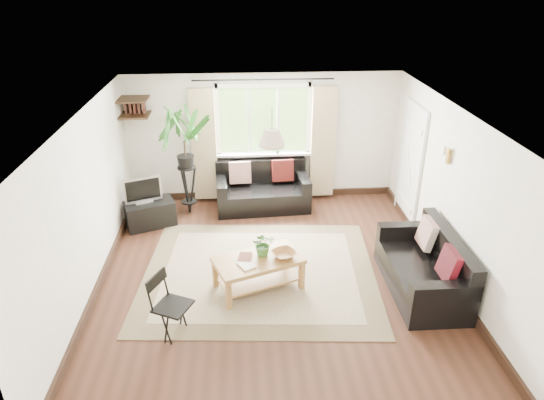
{
  "coord_description": "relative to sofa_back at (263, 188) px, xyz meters",
  "views": [
    {
      "loc": [
        -0.42,
        -5.86,
        4.09
      ],
      "look_at": [
        0.0,
        0.4,
        1.05
      ],
      "focal_mm": 32.0,
      "sensor_mm": 36.0,
      "label": 1
    }
  ],
  "objects": [
    {
      "name": "pendant_lamp",
      "position": [
        0.05,
        -1.87,
        1.65
      ],
      "size": [
        0.36,
        0.36,
        0.54
      ],
      "primitive_type": null,
      "color": "beige",
      "rests_on": "ceiling"
    },
    {
      "name": "sofa_back",
      "position": [
        0.0,
        0.0,
        0.0
      ],
      "size": [
        1.74,
        0.95,
        0.8
      ],
      "primitive_type": null,
      "rotation": [
        0.0,
        0.0,
        0.06
      ],
      "color": "black",
      "rests_on": "floor"
    },
    {
      "name": "sofa_right",
      "position": [
        2.06,
        -2.7,
        0.0
      ],
      "size": [
        1.7,
        0.85,
        0.8
      ],
      "primitive_type": null,
      "rotation": [
        0.0,
        0.0,
        -1.57
      ],
      "color": "black",
      "rests_on": "floor"
    },
    {
      "name": "wall_right",
      "position": [
        2.55,
        -2.27,
        0.8
      ],
      "size": [
        0.02,
        5.5,
        2.4
      ],
      "primitive_type": "cube",
      "color": "silver",
      "rests_on": "floor"
    },
    {
      "name": "tv_stand",
      "position": [
        -1.98,
        -0.56,
        -0.18
      ],
      "size": [
        0.93,
        0.73,
        0.44
      ],
      "primitive_type": "cube",
      "rotation": [
        0.0,
        0.0,
        0.37
      ],
      "color": "black",
      "rests_on": "floor"
    },
    {
      "name": "wall_back",
      "position": [
        0.05,
        0.48,
        0.8
      ],
      "size": [
        5.0,
        0.02,
        2.4
      ],
      "primitive_type": "cube",
      "color": "silver",
      "rests_on": "floor"
    },
    {
      "name": "book_b",
      "position": [
        -0.45,
        -2.48,
        0.1
      ],
      "size": [
        0.21,
        0.26,
        0.02
      ],
      "primitive_type": "imported",
      "rotation": [
        0.0,
        0.0,
        -0.15
      ],
      "color": "brown",
      "rests_on": "coffee_table"
    },
    {
      "name": "floor",
      "position": [
        0.05,
        -2.27,
        -0.4
      ],
      "size": [
        5.5,
        5.5,
        0.0
      ],
      "primitive_type": "plane",
      "color": "#331B11",
      "rests_on": "ground"
    },
    {
      "name": "rug",
      "position": [
        -0.16,
        -2.16,
        -0.39
      ],
      "size": [
        3.59,
        3.15,
        0.02
      ],
      "primitive_type": "cube",
      "rotation": [
        0.0,
        0.0,
        -0.08
      ],
      "color": "beige",
      "rests_on": "floor"
    },
    {
      "name": "book_a",
      "position": [
        -0.43,
        -2.72,
        0.09
      ],
      "size": [
        0.27,
        0.3,
        0.02
      ],
      "primitive_type": "imported",
      "rotation": [
        0.0,
        0.0,
        0.52
      ],
      "color": "white",
      "rests_on": "coffee_table"
    },
    {
      "name": "corner_shelf",
      "position": [
        -2.2,
        0.23,
        1.49
      ],
      "size": [
        0.5,
        0.5,
        0.34
      ],
      "primitive_type": null,
      "color": "black",
      "rests_on": "wall_back"
    },
    {
      "name": "tv",
      "position": [
        -2.06,
        -0.56,
        0.29
      ],
      "size": [
        0.67,
        0.42,
        0.48
      ],
      "primitive_type": null,
      "rotation": [
        0.0,
        0.0,
        0.37
      ],
      "color": "#A5A5AA",
      "rests_on": "tv_stand"
    },
    {
      "name": "palm_stand",
      "position": [
        -1.35,
        -0.11,
        0.57
      ],
      "size": [
        0.85,
        0.85,
        1.95
      ],
      "primitive_type": null,
      "rotation": [
        0.0,
        0.0,
        0.14
      ],
      "color": "black",
      "rests_on": "floor"
    },
    {
      "name": "door",
      "position": [
        2.52,
        -0.57,
        0.6
      ],
      "size": [
        0.06,
        0.96,
        2.06
      ],
      "primitive_type": "cube",
      "color": "silver",
      "rests_on": "wall_right"
    },
    {
      "name": "wall_sconce",
      "position": [
        2.48,
        -1.97,
        1.34
      ],
      "size": [
        0.12,
        0.12,
        0.28
      ],
      "primitive_type": null,
      "color": "beige",
      "rests_on": "wall_right"
    },
    {
      "name": "ceiling",
      "position": [
        0.05,
        -2.27,
        2.0
      ],
      "size": [
        5.5,
        5.5,
        0.0
      ],
      "primitive_type": "plane",
      "rotation": [
        3.14,
        0.0,
        0.0
      ],
      "color": "white",
      "rests_on": "floor"
    },
    {
      "name": "folding_chair",
      "position": [
        -1.24,
        -3.41,
        0.01
      ],
      "size": [
        0.57,
        0.57,
        0.82
      ],
      "primitive_type": null,
      "rotation": [
        0.0,
        0.0,
        1.12
      ],
      "color": "black",
      "rests_on": "floor"
    },
    {
      "name": "coffee_table",
      "position": [
        -0.19,
        -2.52,
        -0.16
      ],
      "size": [
        1.33,
        1.02,
        0.48
      ],
      "primitive_type": null,
      "rotation": [
        0.0,
        0.0,
        0.36
      ],
      "color": "brown",
      "rests_on": "floor"
    },
    {
      "name": "wall_left",
      "position": [
        -2.45,
        -2.27,
        0.8
      ],
      "size": [
        0.02,
        5.5,
        2.4
      ],
      "primitive_type": "cube",
      "color": "silver",
      "rests_on": "floor"
    },
    {
      "name": "sill_plant",
      "position": [
        0.3,
        0.36,
        0.67
      ],
      "size": [
        0.14,
        0.1,
        0.27
      ],
      "primitive_type": "imported",
      "color": "#2D6023",
      "rests_on": "window"
    },
    {
      "name": "bowl",
      "position": [
        0.17,
        -2.5,
        0.12
      ],
      "size": [
        0.43,
        0.43,
        0.08
      ],
      "primitive_type": "imported",
      "rotation": [
        0.0,
        0.0,
        0.43
      ],
      "color": "brown",
      "rests_on": "coffee_table"
    },
    {
      "name": "wall_front",
      "position": [
        0.05,
        -5.02,
        0.8
      ],
      "size": [
        5.0,
        0.02,
        2.4
      ],
      "primitive_type": "cube",
      "color": "silver",
      "rests_on": "floor"
    },
    {
      "name": "window",
      "position": [
        0.05,
        0.44,
        1.15
      ],
      "size": [
        2.5,
        0.16,
        2.16
      ],
      "primitive_type": null,
      "color": "white",
      "rests_on": "wall_back"
    },
    {
      "name": "table_plant",
      "position": [
        -0.11,
        -2.43,
        0.26
      ],
      "size": [
        0.32,
        0.28,
        0.34
      ],
      "primitive_type": "imported",
      "rotation": [
        0.0,
        0.0,
        0.04
      ],
      "color": "#356528",
      "rests_on": "coffee_table"
    }
  ]
}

